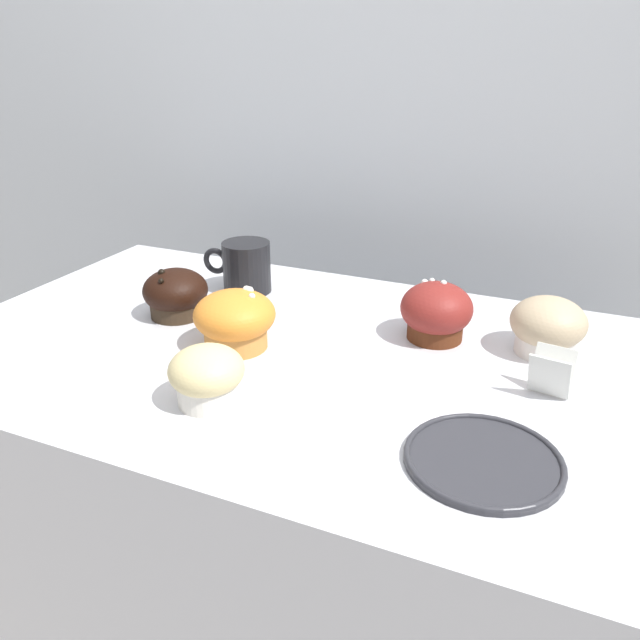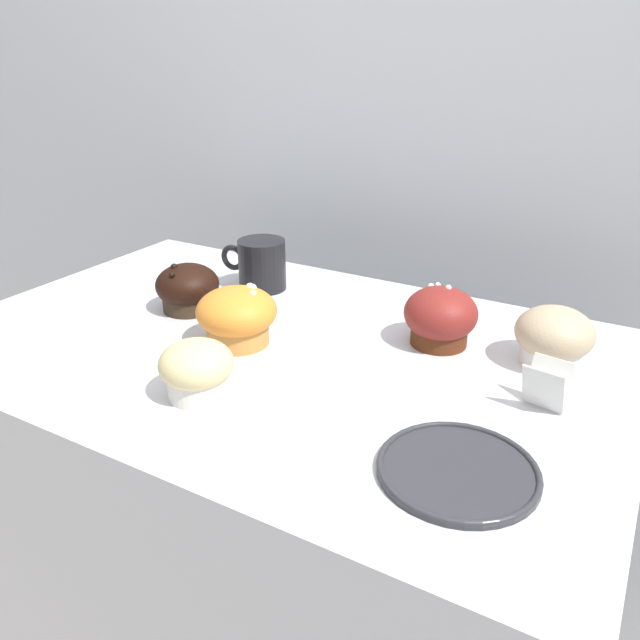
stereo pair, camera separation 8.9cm
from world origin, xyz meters
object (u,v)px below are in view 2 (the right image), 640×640
at_px(muffin_front_center, 237,316).
at_px(muffin_back_right, 188,288).
at_px(serving_plate, 458,470).
at_px(muffin_front_right, 554,337).
at_px(muffin_back_left, 440,317).
at_px(muffin_front_left, 196,369).
at_px(coffee_cup, 261,263).

xyz_separation_m(muffin_front_center, muffin_back_right, (-0.15, 0.06, -0.01)).
distance_m(muffin_front_center, serving_plate, 0.40).
relative_size(muffin_back_right, muffin_front_right, 0.98).
height_order(muffin_back_right, muffin_front_right, muffin_front_right).
bearing_deg(muffin_front_right, muffin_back_left, -174.15).
height_order(muffin_front_center, muffin_front_left, muffin_front_center).
bearing_deg(serving_plate, coffee_cup, 144.79).
bearing_deg(muffin_front_center, muffin_front_right, 21.16).
distance_m(muffin_front_left, coffee_cup, 0.38).
xyz_separation_m(muffin_front_center, coffee_cup, (-0.10, 0.20, 0.00)).
bearing_deg(muffin_back_left, coffee_cup, 170.69).
bearing_deg(serving_plate, muffin_front_right, 83.51).
xyz_separation_m(muffin_front_left, muffin_front_right, (0.37, 0.31, 0.00)).
bearing_deg(muffin_front_right, serving_plate, -96.49).
distance_m(muffin_back_left, muffin_back_right, 0.41).
height_order(muffin_front_center, muffin_back_right, muffin_front_center).
distance_m(muffin_front_left, serving_plate, 0.34).
bearing_deg(muffin_back_right, coffee_cup, 71.04).
distance_m(muffin_back_left, serving_plate, 0.31).
distance_m(muffin_front_center, muffin_front_left, 0.15).
relative_size(muffin_front_right, serving_plate, 0.63).
distance_m(muffin_front_center, muffin_front_right, 0.44).
bearing_deg(muffin_back_right, muffin_front_right, 10.02).
distance_m(muffin_back_right, muffin_front_left, 0.28).
relative_size(muffin_front_center, serving_plate, 0.70).
relative_size(muffin_front_center, muffin_back_left, 1.11).
bearing_deg(muffin_front_right, coffee_cup, 175.27).
bearing_deg(muffin_back_left, serving_plate, -66.33).
bearing_deg(muffin_front_center, muffin_back_left, 29.20).
xyz_separation_m(muffin_front_left, serving_plate, (0.33, 0.01, -0.03)).
distance_m(muffin_front_right, serving_plate, 0.30).
relative_size(muffin_back_left, muffin_back_right, 1.03).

